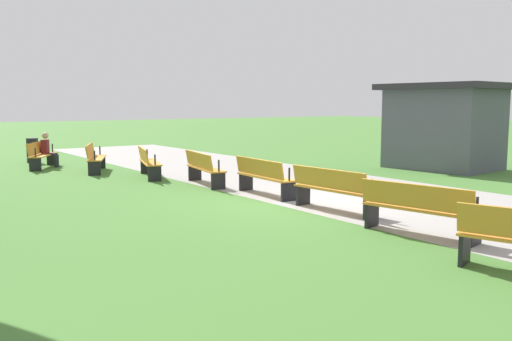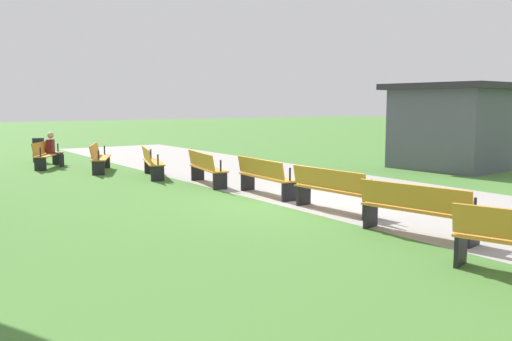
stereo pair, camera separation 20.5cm
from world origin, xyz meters
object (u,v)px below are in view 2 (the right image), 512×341
(bench_0, at_px, (47,154))
(trash_bin, at_px, (39,150))
(kiosk, at_px, (449,126))
(bench_5, at_px, (332,189))
(bench_4, at_px, (265,176))
(person_seated, at_px, (53,148))
(bench_2, at_px, (151,161))
(bench_3, at_px, (206,167))
(bench_6, at_px, (417,208))
(bench_1, at_px, (99,157))

(bench_0, distance_m, trash_bin, 1.95)
(bench_0, relative_size, kiosk, 0.48)
(bench_5, bearing_deg, bench_4, 176.50)
(person_seated, relative_size, kiosk, 0.30)
(bench_0, relative_size, bench_2, 0.95)
(bench_0, bearing_deg, bench_3, 52.35)
(bench_6, bearing_deg, bench_2, 172.98)
(bench_0, xyz_separation_m, bench_6, (13.60, 2.50, 0.00))
(bench_4, height_order, person_seated, person_seated)
(bench_2, distance_m, bench_5, 7.03)
(bench_6, bearing_deg, bench_0, 179.92)
(bench_0, xyz_separation_m, bench_5, (11.26, 2.79, 0.00))
(bench_4, bearing_deg, bench_1, -162.60)
(bench_2, height_order, person_seated, person_seated)
(bench_4, relative_size, bench_5, 1.00)
(bench_1, distance_m, kiosk, 11.50)
(bench_2, relative_size, bench_4, 1.01)
(bench_1, height_order, trash_bin, trash_bin)
(bench_0, distance_m, bench_1, 2.35)
(bench_3, distance_m, kiosk, 8.60)
(bench_1, xyz_separation_m, bench_5, (9.18, 1.69, 0.00))
(bench_3, xyz_separation_m, bench_4, (2.34, 0.28, 0.00))
(trash_bin, bearing_deg, bench_5, 11.22)
(bench_4, relative_size, person_seated, 1.66)
(trash_bin, bearing_deg, bench_3, 15.33)
(trash_bin, bearing_deg, kiosk, 47.35)
(trash_bin, bearing_deg, bench_2, 15.85)
(person_seated, xyz_separation_m, trash_bin, (-1.82, -0.08, -0.18))
(bench_4, bearing_deg, bench_6, 0.03)
(bench_1, bearing_deg, bench_0, -127.68)
(bench_2, xyz_separation_m, bench_4, (4.62, 0.85, 0.00))
(bench_2, distance_m, bench_6, 9.33)
(bench_5, xyz_separation_m, kiosk, (-3.29, 8.15, 0.97))
(bench_1, height_order, kiosk, kiosk)
(bench_6, distance_m, trash_bin, 15.72)
(kiosk, bearing_deg, bench_0, -131.32)
(bench_0, height_order, bench_4, same)
(bench_6, xyz_separation_m, trash_bin, (-15.54, -2.33, -0.02))
(bench_3, height_order, bench_4, same)
(bench_3, height_order, bench_6, same)
(trash_bin, bearing_deg, bench_6, 8.54)
(bench_1, height_order, person_seated, person_seated)
(bench_6, distance_m, kiosk, 10.18)
(bench_0, xyz_separation_m, person_seated, (-0.13, 0.25, 0.16))
(bench_6, distance_m, person_seated, 13.91)
(bench_6, relative_size, person_seated, 1.68)
(bench_6, bearing_deg, bench_3, 169.50)
(bench_4, bearing_deg, person_seated, -160.81)
(bench_4, distance_m, bench_6, 4.70)
(trash_bin, bearing_deg, person_seated, 2.56)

